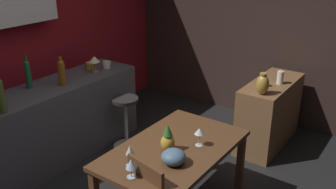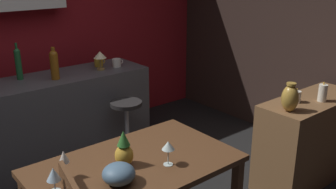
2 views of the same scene
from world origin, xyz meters
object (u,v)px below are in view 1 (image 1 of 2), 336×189
object	(u,v)px
dining_table	(174,156)
fruit_bowl	(174,157)
pineapple_centerpiece	(168,140)
pillar_candle_short	(263,82)
vase_brass	(263,84)
cup_mustard	(90,65)
sideboard_cabinet	(269,113)
wine_glass_right	(199,132)
cup_slate	(0,101)
wine_bottle_olive	(0,94)
pillar_candle_tall	(280,77)
wine_bottle_green	(28,73)
wine_glass_left	(130,151)
wine_glass_center	(131,164)
bar_stool	(126,122)
counter_lamp	(94,60)
cup_white	(107,65)
wine_bottle_amber	(61,71)

from	to	relation	value
dining_table	fruit_bowl	size ratio (longest dim) A/B	6.70
dining_table	pineapple_centerpiece	bearing A→B (deg)	169.13
fruit_bowl	pillar_candle_short	bearing A→B (deg)	0.43
pillar_candle_short	vase_brass	distance (m)	0.26
dining_table	pillar_candle_short	world-z (taller)	pillar_candle_short
cup_mustard	sideboard_cabinet	bearing A→B (deg)	-61.56
wine_glass_right	cup_slate	world-z (taller)	cup_slate
cup_slate	wine_bottle_olive	bearing A→B (deg)	-116.52
wine_glass_right	pillar_candle_tall	xyz separation A→B (m)	(1.68, -0.10, 0.03)
wine_glass_right	wine_bottle_green	bearing A→B (deg)	96.92
wine_glass_left	cup_slate	bearing A→B (deg)	93.97
sideboard_cabinet	fruit_bowl	world-z (taller)	fruit_bowl
wine_glass_center	cup_mustard	xyz separation A→B (m)	(1.30, 1.79, 0.09)
dining_table	vase_brass	xyz separation A→B (m)	(1.39, -0.21, 0.28)
bar_stool	fruit_bowl	bearing A→B (deg)	-124.62
fruit_bowl	vase_brass	distance (m)	1.61
sideboard_cabinet	counter_lamp	xyz separation A→B (m)	(-1.13, 1.82, 0.64)
bar_stool	sideboard_cabinet	bearing A→B (deg)	-50.59
dining_table	wine_bottle_green	xyz separation A→B (m)	(-0.09, 1.84, 0.42)
wine_bottle_green	counter_lamp	bearing A→B (deg)	-13.70
bar_stool	wine_glass_right	bearing A→B (deg)	-112.44
fruit_bowl	wine_bottle_olive	world-z (taller)	wine_bottle_olive
wine_glass_center	counter_lamp	xyz separation A→B (m)	(1.24, 1.64, 0.20)
sideboard_cabinet	wine_bottle_olive	bearing A→B (deg)	145.72
dining_table	pillar_candle_tall	size ratio (longest dim) A/B	7.41
pineapple_centerpiece	vase_brass	xyz separation A→B (m)	(1.47, -0.23, 0.09)
fruit_bowl	pillar_candle_tall	size ratio (longest dim) A/B	1.11
dining_table	fruit_bowl	bearing A→B (deg)	-146.40
wine_glass_left	wine_glass_center	xyz separation A→B (m)	(-0.11, -0.11, -0.02)
wine_bottle_olive	cup_white	world-z (taller)	wine_bottle_olive
dining_table	vase_brass	distance (m)	1.44
dining_table	cup_white	xyz separation A→B (m)	(0.90, 1.65, 0.29)
wine_bottle_amber	cup_white	world-z (taller)	wine_bottle_amber
wine_glass_center	vase_brass	xyz separation A→B (m)	(1.94, -0.22, 0.08)
cup_slate	pillar_candle_short	xyz separation A→B (m)	(2.16, -1.80, -0.07)
wine_bottle_olive	pillar_candle_short	bearing A→B (deg)	-35.85
bar_stool	cup_white	size ratio (longest dim) A/B	5.10
wine_glass_left	cup_white	xyz separation A→B (m)	(1.33, 1.54, 0.07)
fruit_bowl	wine_bottle_olive	xyz separation A→B (m)	(-0.41, 1.64, 0.28)
cup_slate	pillar_candle_tall	bearing A→B (deg)	-39.25
fruit_bowl	wine_glass_center	bearing A→B (deg)	155.43
cup_mustard	counter_lamp	xyz separation A→B (m)	(-0.06, -0.15, 0.11)
pineapple_centerpiece	pillar_candle_tall	size ratio (longest dim) A/B	1.36
counter_lamp	vase_brass	xyz separation A→B (m)	(0.70, -1.86, -0.12)
vase_brass	pillar_candle_short	bearing A→B (deg)	19.82
wine_glass_right	pineapple_centerpiece	world-z (taller)	pineapple_centerpiece
pillar_candle_tall	cup_mustard	bearing A→B (deg)	117.40
sideboard_cabinet	pillar_candle_tall	world-z (taller)	pillar_candle_tall
dining_table	cup_slate	bearing A→B (deg)	107.82
wine_glass_center	cup_white	bearing A→B (deg)	48.66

